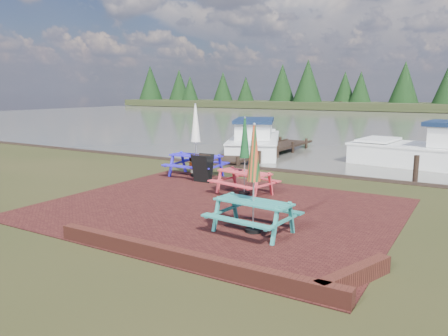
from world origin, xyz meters
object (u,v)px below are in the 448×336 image
picnic_table_teal (253,196)px  picnic_table_blue (196,152)px  jetty (265,150)px  chalkboard (203,168)px  person (193,154)px  boat_jetty (255,142)px  picnic_table_red (245,168)px

picnic_table_teal → picnic_table_blue: (-4.65, 4.59, 0.08)m
picnic_table_teal → jetty: (-5.22, 11.57, -0.72)m
picnic_table_blue → chalkboard: picnic_table_blue is taller
jetty → chalkboard: bearing=-80.2°
picnic_table_teal → chalkboard: picnic_table_teal is taller
jetty → person: (0.36, -6.85, 0.68)m
picnic_table_teal → boat_jetty: bearing=122.1°
picnic_table_teal → picnic_table_red: bearing=126.7°
picnic_table_teal → chalkboard: (-3.88, 3.87, -0.34)m
picnic_table_teal → chalkboard: 5.49m
jetty → person: 6.89m
picnic_table_teal → picnic_table_blue: 6.54m
boat_jetty → picnic_table_teal: bearing=-86.3°
picnic_table_red → boat_jetty: picnic_table_red is taller
picnic_table_red → boat_jetty: bearing=127.6°
picnic_table_teal → picnic_table_red: (-1.85, 3.05, -0.03)m
chalkboard → jetty: (-1.33, 7.70, -0.38)m
picnic_table_blue → boat_jetty: picnic_table_blue is taller
picnic_table_red → jetty: 9.19m
chalkboard → picnic_table_teal: bearing=-46.8°
jetty → boat_jetty: bearing=144.8°
person → chalkboard: bearing=163.4°
person → boat_jetty: bearing=-56.1°
picnic_table_teal → person: (-4.86, 4.72, -0.04)m
jetty → person: size_ratio=5.72×
picnic_table_teal → picnic_table_red: picnic_table_teal is taller
picnic_table_red → chalkboard: 2.22m
picnic_table_blue → picnic_table_teal: bearing=-46.3°
picnic_table_teal → person: picnic_table_teal is taller
boat_jetty → person: boat_jetty is taller
person → picnic_table_red: bearing=175.4°
picnic_table_teal → person: size_ratio=1.50×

